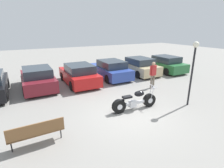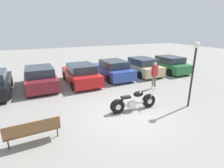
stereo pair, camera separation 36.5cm
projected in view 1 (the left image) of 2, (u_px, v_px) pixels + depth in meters
ground_plane at (130, 114)px, 7.97m from camera, size 60.00×60.00×0.00m
motorcycle at (134, 101)px, 8.32m from camera, size 2.36×0.62×1.07m
parked_car_maroon at (38, 78)px, 11.25m from camera, size 1.94×4.10×1.39m
parked_car_red at (79, 75)px, 12.19m from camera, size 1.94×4.10×1.39m
parked_car_blue at (111, 70)px, 13.65m from camera, size 1.94×4.10×1.39m
parked_car_champagne at (138, 66)px, 14.84m from camera, size 1.94×4.10×1.39m
parked_car_green at (164, 64)px, 15.75m from camera, size 1.94×4.10×1.39m
park_bench at (37, 132)px, 5.67m from camera, size 1.75×0.45×0.89m
lamp_post at (194, 62)px, 8.27m from camera, size 0.28×0.28×3.17m
person_standing at (153, 73)px, 11.19m from camera, size 0.52×0.23×1.71m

